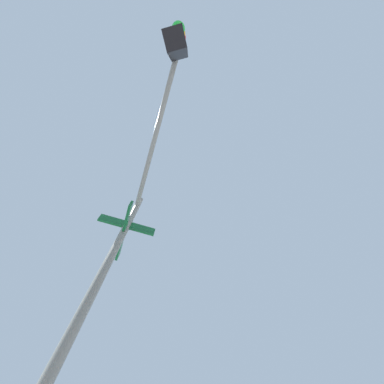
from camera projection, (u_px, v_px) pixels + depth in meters
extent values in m
cylinder|color=slate|center=(86.00, 306.00, 2.56)|extent=(0.12, 0.12, 5.84)
cylinder|color=slate|center=(155.00, 138.00, 4.39)|extent=(2.58, 1.64, 0.09)
cube|color=black|center=(176.00, 45.00, 3.46)|extent=(0.28, 0.28, 0.80)
sphere|color=red|center=(180.00, 38.00, 3.64)|extent=(0.18, 0.18, 0.18)
sphere|color=orange|center=(179.00, 33.00, 3.40)|extent=(0.18, 0.18, 0.18)
sphere|color=green|center=(178.00, 28.00, 3.17)|extent=(0.18, 0.18, 0.18)
cube|color=#0F5128|center=(124.00, 231.00, 4.01)|extent=(0.96, 0.61, 0.20)
cube|color=#0F5128|center=(127.00, 225.00, 4.21)|extent=(0.56, 0.87, 0.20)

